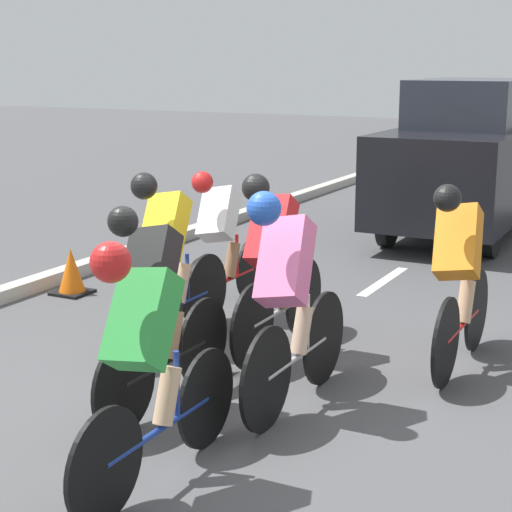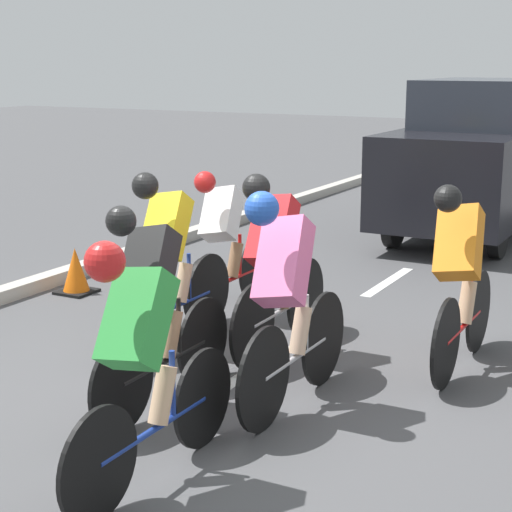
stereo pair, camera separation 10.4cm
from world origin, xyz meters
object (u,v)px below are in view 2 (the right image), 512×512
at_px(cyclist_black, 154,304).
at_px(cyclist_green, 142,356).
at_px(cyclist_yellow, 170,256).
at_px(cyclist_red, 275,260).
at_px(traffic_cone, 76,271).
at_px(cyclist_orange, 460,275).
at_px(support_car, 474,159).
at_px(cyclist_white, 224,239).
at_px(cyclist_pink, 286,295).

bearing_deg(cyclist_black, cyclist_green, 121.58).
relative_size(cyclist_yellow, cyclist_red, 0.99).
bearing_deg(cyclist_red, traffic_cone, -14.26).
relative_size(cyclist_orange, traffic_cone, 3.38).
distance_m(cyclist_red, support_car, 5.78).
distance_m(cyclist_yellow, cyclist_white, 1.06).
height_order(cyclist_black, traffic_cone, cyclist_black).
bearing_deg(cyclist_white, cyclist_black, 108.73).
distance_m(cyclist_red, cyclist_white, 1.25).
xyz_separation_m(cyclist_orange, cyclist_green, (1.07, 2.71, 0.00)).
relative_size(cyclist_pink, cyclist_white, 1.01).
bearing_deg(cyclist_red, support_car, -91.43).
bearing_deg(cyclist_green, support_car, -88.27).
distance_m(cyclist_orange, cyclist_green, 2.92).
height_order(cyclist_yellow, cyclist_orange, cyclist_yellow).
bearing_deg(support_car, cyclist_yellow, 80.43).
bearing_deg(cyclist_black, cyclist_red, -97.60).
xyz_separation_m(cyclist_yellow, cyclist_pink, (-1.48, 0.75, 0.03)).
bearing_deg(support_car, cyclist_green, 91.73).
distance_m(cyclist_orange, cyclist_red, 1.49).
relative_size(cyclist_pink, traffic_cone, 3.43).
relative_size(cyclist_orange, cyclist_red, 0.98).
xyz_separation_m(cyclist_orange, cyclist_white, (2.41, -0.48, -0.05)).
relative_size(cyclist_white, traffic_cone, 3.40).
height_order(cyclist_white, traffic_cone, cyclist_white).
bearing_deg(cyclist_pink, cyclist_yellow, -26.83).
distance_m(cyclist_red, traffic_cone, 2.86).
bearing_deg(cyclist_pink, traffic_cone, -26.92).
height_order(cyclist_yellow, cyclist_white, cyclist_yellow).
height_order(cyclist_pink, cyclist_green, cyclist_pink).
xyz_separation_m(cyclist_yellow, traffic_cone, (1.85, -0.94, -0.56)).
bearing_deg(cyclist_orange, cyclist_white, -11.22).
xyz_separation_m(cyclist_yellow, cyclist_green, (-1.26, 2.14, -0.01)).
xyz_separation_m(cyclist_pink, cyclist_green, (0.22, 1.40, -0.04)).
xyz_separation_m(cyclist_black, cyclist_red, (-0.19, -1.44, 0.03)).
bearing_deg(cyclist_black, support_car, -92.68).
relative_size(cyclist_orange, cyclist_white, 1.00).
height_order(cyclist_pink, traffic_cone, cyclist_pink).
relative_size(cyclist_white, cyclist_green, 0.99).
xyz_separation_m(cyclist_black, cyclist_white, (0.76, -2.24, -0.04)).
bearing_deg(cyclist_orange, cyclist_green, 68.53).
distance_m(cyclist_white, support_car, 5.10).
bearing_deg(cyclist_red, cyclist_white, -40.00).
height_order(cyclist_green, support_car, support_car).
bearing_deg(cyclist_black, cyclist_white, -71.27).
height_order(support_car, traffic_cone, support_car).
height_order(cyclist_white, support_car, support_car).
distance_m(cyclist_pink, cyclist_red, 1.17).
distance_m(cyclist_black, cyclist_orange, 2.42).
height_order(cyclist_pink, support_car, support_car).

